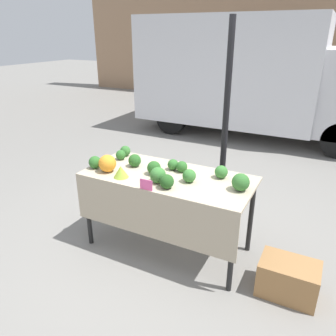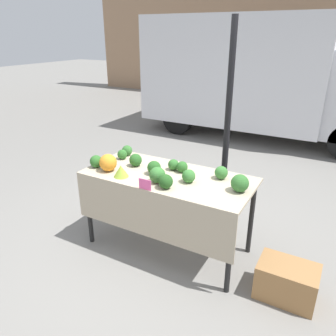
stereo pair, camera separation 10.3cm
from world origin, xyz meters
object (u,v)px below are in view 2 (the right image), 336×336
parked_truck (259,74)px  price_sign (145,184)px  orange_cauliflower (108,163)px  produce_crate (287,281)px

parked_truck → price_sign: 5.29m
parked_truck → price_sign: bearing=-85.8°
orange_cauliflower → price_sign: (0.58, -0.19, -0.04)m
parked_truck → price_sign: (0.38, -5.26, -0.44)m
parked_truck → produce_crate: bearing=-71.3°
orange_cauliflower → price_sign: orange_cauliflower is taller
price_sign → produce_crate: size_ratio=0.26×
parked_truck → produce_crate: (1.69, -5.01, -1.19)m
orange_cauliflower → price_sign: size_ratio=1.39×
parked_truck → orange_cauliflower: 5.09m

